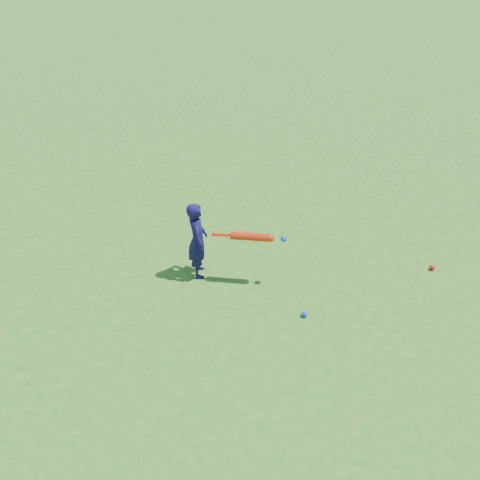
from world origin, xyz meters
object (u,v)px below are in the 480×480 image
(ground_ball_blue, at_px, (305,314))
(bat_swing, at_px, (254,237))
(child, at_px, (198,240))
(ground_ball_red, at_px, (432,267))

(ground_ball_blue, relative_size, bat_swing, 0.08)
(child, xyz_separation_m, ground_ball_blue, (1.33, -0.54, -0.45))
(child, distance_m, ground_ball_blue, 1.50)
(child, relative_size, bat_swing, 1.14)
(child, distance_m, ground_ball_red, 2.89)
(child, distance_m, bat_swing, 0.68)
(ground_ball_red, height_order, bat_swing, bat_swing)
(child, xyz_separation_m, ground_ball_red, (2.79, 0.62, -0.45))
(ground_ball_blue, bearing_deg, ground_ball_red, 38.34)
(child, xyz_separation_m, bat_swing, (0.67, -0.01, 0.14))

